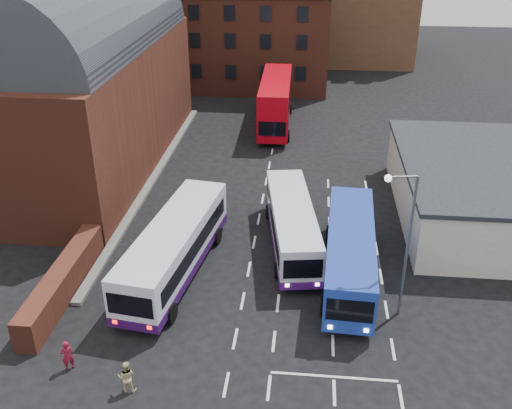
# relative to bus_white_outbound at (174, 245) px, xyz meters

# --- Properties ---
(ground) EXTENTS (180.00, 180.00, 0.00)m
(ground) POSITION_rel_bus_white_outbound_xyz_m (4.33, -4.75, -1.98)
(ground) COLOR black
(railway_station) EXTENTS (12.00, 28.00, 16.00)m
(railway_station) POSITION_rel_bus_white_outbound_xyz_m (-11.17, 16.25, 5.66)
(railway_station) COLOR #602B1E
(railway_station) RESTS_ON ground
(forecourt_wall) EXTENTS (1.20, 10.00, 1.80)m
(forecourt_wall) POSITION_rel_bus_white_outbound_xyz_m (-5.87, -2.75, -1.08)
(forecourt_wall) COLOR #602B1E
(forecourt_wall) RESTS_ON ground
(cream_building) EXTENTS (10.40, 16.40, 4.25)m
(cream_building) POSITION_rel_bus_white_outbound_xyz_m (19.33, 9.25, 0.18)
(cream_building) COLOR beige
(cream_building) RESTS_ON ground
(brick_terrace) EXTENTS (22.00, 10.00, 11.00)m
(brick_terrace) POSITION_rel_bus_white_outbound_xyz_m (-1.67, 41.25, 3.52)
(brick_terrace) COLOR brown
(brick_terrace) RESTS_ON ground
(castle_keep) EXTENTS (22.00, 22.00, 12.00)m
(castle_keep) POSITION_rel_bus_white_outbound_xyz_m (10.33, 61.25, 4.02)
(castle_keep) COLOR brown
(castle_keep) RESTS_ON ground
(bus_white_outbound) EXTENTS (4.47, 12.55, 3.35)m
(bus_white_outbound) POSITION_rel_bus_white_outbound_xyz_m (0.00, 0.00, 0.00)
(bus_white_outbound) COLOR silver
(bus_white_outbound) RESTS_ON ground
(bus_white_inbound) EXTENTS (4.14, 11.27, 3.00)m
(bus_white_inbound) POSITION_rel_bus_white_outbound_xyz_m (6.80, 3.81, -0.21)
(bus_white_inbound) COLOR silver
(bus_white_inbound) RESTS_ON ground
(bus_blue) EXTENTS (3.39, 11.81, 3.19)m
(bus_blue) POSITION_rel_bus_white_outbound_xyz_m (10.33, 0.58, -0.10)
(bus_blue) COLOR #1C38A5
(bus_blue) RESTS_ON ground
(bus_red_double) EXTENTS (3.30, 12.38, 4.93)m
(bus_red_double) POSITION_rel_bus_white_outbound_xyz_m (4.15, 26.58, 0.64)
(bus_red_double) COLOR #BE0413
(bus_red_double) RESTS_ON ground
(street_lamp) EXTENTS (1.69, 0.52, 8.38)m
(street_lamp) POSITION_rel_bus_white_outbound_xyz_m (12.64, -2.66, 3.08)
(street_lamp) COLOR slate
(street_lamp) RESTS_ON ground
(pedestrian_red) EXTENTS (0.72, 0.67, 1.66)m
(pedestrian_red) POSITION_rel_bus_white_outbound_xyz_m (-3.31, -8.46, -1.15)
(pedestrian_red) COLOR maroon
(pedestrian_red) RESTS_ON ground
(pedestrian_beige) EXTENTS (0.84, 0.68, 1.64)m
(pedestrian_beige) POSITION_rel_bus_white_outbound_xyz_m (-0.10, -9.53, -1.16)
(pedestrian_beige) COLOR #C9B582
(pedestrian_beige) RESTS_ON ground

